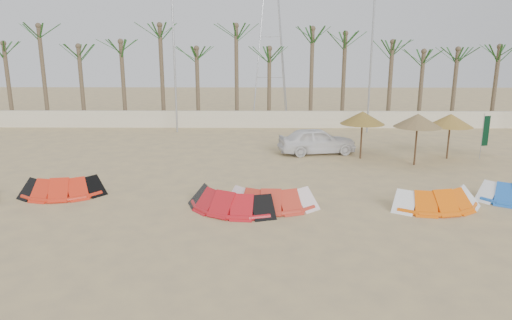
{
  "coord_description": "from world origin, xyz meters",
  "views": [
    {
      "loc": [
        0.23,
        -13.19,
        5.99
      ],
      "look_at": [
        0.0,
        6.0,
        1.3
      ],
      "focal_mm": 32.0,
      "sensor_mm": 36.0,
      "label": 1
    }
  ],
  "objects_px": {
    "kite_red_left": "(65,185)",
    "kite_red_right": "(271,196)",
    "parasol_left": "(362,118)",
    "parasol_right": "(451,120)",
    "kite_orange": "(435,196)",
    "kite_red_mid": "(230,198)",
    "car": "(317,141)",
    "parasol_mid": "(418,121)"
  },
  "relations": [
    {
      "from": "kite_red_left",
      "to": "kite_red_right",
      "type": "bearing_deg",
      "value": -8.81
    },
    {
      "from": "kite_red_left",
      "to": "kite_red_mid",
      "type": "xyz_separation_m",
      "value": [
        7.09,
        -1.63,
        0.0
      ]
    },
    {
      "from": "parasol_left",
      "to": "parasol_right",
      "type": "distance_m",
      "value": 4.85
    },
    {
      "from": "parasol_left",
      "to": "kite_red_right",
      "type": "bearing_deg",
      "value": -122.89
    },
    {
      "from": "kite_orange",
      "to": "parasol_mid",
      "type": "bearing_deg",
      "value": 78.27
    },
    {
      "from": "kite_red_right",
      "to": "parasol_left",
      "type": "bearing_deg",
      "value": 57.11
    },
    {
      "from": "kite_red_left",
      "to": "parasol_left",
      "type": "xyz_separation_m",
      "value": [
        13.83,
        6.66,
        1.88
      ]
    },
    {
      "from": "kite_red_right",
      "to": "parasol_right",
      "type": "height_order",
      "value": "parasol_right"
    },
    {
      "from": "kite_red_mid",
      "to": "car",
      "type": "relative_size",
      "value": 0.9
    },
    {
      "from": "parasol_right",
      "to": "car",
      "type": "distance_m",
      "value": 7.39
    },
    {
      "from": "kite_red_left",
      "to": "parasol_right",
      "type": "bearing_deg",
      "value": 19.72
    },
    {
      "from": "parasol_mid",
      "to": "car",
      "type": "height_order",
      "value": "parasol_mid"
    },
    {
      "from": "parasol_left",
      "to": "parasol_right",
      "type": "height_order",
      "value": "parasol_left"
    },
    {
      "from": "kite_red_left",
      "to": "parasol_right",
      "type": "height_order",
      "value": "parasol_right"
    },
    {
      "from": "kite_red_left",
      "to": "kite_red_mid",
      "type": "distance_m",
      "value": 7.28
    },
    {
      "from": "kite_red_mid",
      "to": "parasol_mid",
      "type": "height_order",
      "value": "parasol_mid"
    },
    {
      "from": "kite_red_right",
      "to": "kite_orange",
      "type": "distance_m",
      "value": 6.36
    },
    {
      "from": "parasol_left",
      "to": "parasol_mid",
      "type": "distance_m",
      "value": 2.92
    },
    {
      "from": "kite_red_right",
      "to": "kite_red_mid",
      "type": "bearing_deg",
      "value": -169.45
    },
    {
      "from": "kite_red_right",
      "to": "parasol_right",
      "type": "xyz_separation_m",
      "value": [
        10.02,
        8.04,
        1.75
      ]
    },
    {
      "from": "kite_orange",
      "to": "parasol_mid",
      "type": "relative_size",
      "value": 1.36
    },
    {
      "from": "kite_red_mid",
      "to": "car",
      "type": "height_order",
      "value": "car"
    },
    {
      "from": "kite_red_mid",
      "to": "kite_orange",
      "type": "height_order",
      "value": "same"
    },
    {
      "from": "parasol_right",
      "to": "parasol_mid",
      "type": "bearing_deg",
      "value": -147.39
    },
    {
      "from": "parasol_mid",
      "to": "kite_red_right",
      "type": "bearing_deg",
      "value": -139.62
    },
    {
      "from": "kite_red_right",
      "to": "parasol_mid",
      "type": "xyz_separation_m",
      "value": [
        7.72,
        6.57,
        1.95
      ]
    },
    {
      "from": "parasol_right",
      "to": "kite_red_mid",
      "type": "bearing_deg",
      "value": -144.29
    },
    {
      "from": "kite_red_right",
      "to": "parasol_mid",
      "type": "bearing_deg",
      "value": 40.38
    },
    {
      "from": "kite_red_mid",
      "to": "kite_red_right",
      "type": "height_order",
      "value": "same"
    },
    {
      "from": "parasol_left",
      "to": "car",
      "type": "xyz_separation_m",
      "value": [
        -2.31,
        1.22,
        -1.54
      ]
    },
    {
      "from": "kite_red_mid",
      "to": "car",
      "type": "bearing_deg",
      "value": 65.01
    },
    {
      "from": "kite_orange",
      "to": "car",
      "type": "bearing_deg",
      "value": 110.75
    },
    {
      "from": "parasol_left",
      "to": "parasol_right",
      "type": "relative_size",
      "value": 1.05
    },
    {
      "from": "parasol_right",
      "to": "car",
      "type": "height_order",
      "value": "parasol_right"
    },
    {
      "from": "kite_red_left",
      "to": "kite_orange",
      "type": "bearing_deg",
      "value": -5.1
    },
    {
      "from": "kite_red_right",
      "to": "car",
      "type": "bearing_deg",
      "value": 72.73
    },
    {
      "from": "kite_red_left",
      "to": "kite_red_right",
      "type": "height_order",
      "value": "same"
    },
    {
      "from": "kite_red_left",
      "to": "kite_red_mid",
      "type": "relative_size",
      "value": 0.87
    },
    {
      "from": "kite_red_mid",
      "to": "parasol_right",
      "type": "distance_m",
      "value": 14.38
    },
    {
      "from": "kite_red_left",
      "to": "parasol_left",
      "type": "bearing_deg",
      "value": 25.7
    },
    {
      "from": "kite_red_right",
      "to": "car",
      "type": "xyz_separation_m",
      "value": [
        2.87,
        9.22,
        0.35
      ]
    },
    {
      "from": "kite_red_right",
      "to": "car",
      "type": "height_order",
      "value": "car"
    }
  ]
}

